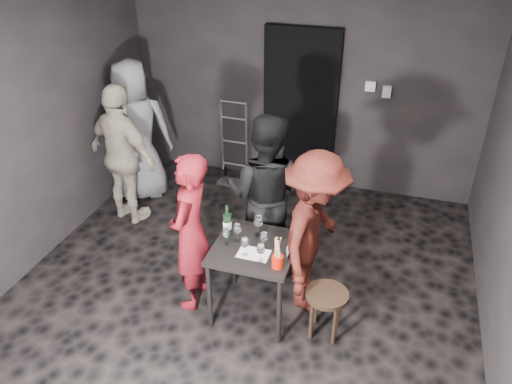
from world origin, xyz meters
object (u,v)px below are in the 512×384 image
(breadstick_cup, at_px, (278,253))
(server_red, at_px, (190,230))
(hand_truck, at_px, (234,167))
(bystander_cream, at_px, (122,147))
(woman_black, at_px, (265,184))
(wine_bottle, at_px, (227,225))
(tasting_table, at_px, (255,255))
(bystander_grey, at_px, (134,118))
(stool, at_px, (326,300))
(man_maroon, at_px, (314,229))

(breadstick_cup, bearing_deg, server_red, 167.86)
(hand_truck, relative_size, bystander_cream, 0.61)
(server_red, bearing_deg, woman_black, 143.89)
(wine_bottle, bearing_deg, tasting_table, -15.52)
(bystander_cream, xyz_separation_m, bystander_grey, (-0.14, 0.55, 0.13))
(bystander_grey, bearing_deg, woman_black, 128.19)
(woman_black, height_order, bystander_grey, bystander_grey)
(stool, height_order, woman_black, woman_black)
(server_red, height_order, wine_bottle, server_red)
(tasting_table, height_order, stool, tasting_table)
(wine_bottle, xyz_separation_m, breadstick_cup, (0.55, -0.29, 0.01))
(tasting_table, height_order, server_red, server_red)
(stool, bearing_deg, breadstick_cup, -163.96)
(hand_truck, relative_size, man_maroon, 0.68)
(man_maroon, bearing_deg, hand_truck, 42.63)
(stool, bearing_deg, bystander_grey, 147.96)
(woman_black, relative_size, breadstick_cup, 6.29)
(stool, relative_size, woman_black, 0.24)
(bystander_cream, relative_size, bystander_grey, 0.88)
(hand_truck, height_order, breadstick_cup, hand_truck)
(hand_truck, bearing_deg, woman_black, -58.22)
(bystander_cream, height_order, wine_bottle, bystander_cream)
(server_red, xyz_separation_m, wine_bottle, (0.32, 0.10, 0.05))
(hand_truck, distance_m, breadstick_cup, 2.93)
(tasting_table, distance_m, breadstick_cup, 0.41)
(bystander_cream, bearing_deg, breadstick_cup, 167.09)
(bystander_cream, bearing_deg, man_maroon, 178.99)
(hand_truck, xyz_separation_m, man_maroon, (1.51, -2.06, 0.64))
(bystander_grey, bearing_deg, bystander_cream, 76.92)
(hand_truck, distance_m, bystander_cream, 1.71)
(bystander_cream, distance_m, bystander_grey, 0.58)
(server_red, relative_size, bystander_grey, 0.76)
(hand_truck, distance_m, woman_black, 1.99)
(bystander_grey, bearing_deg, server_red, 104.53)
(hand_truck, xyz_separation_m, wine_bottle, (0.75, -2.25, 0.66))
(man_maroon, bearing_deg, breadstick_cup, 163.04)
(hand_truck, bearing_deg, breadstick_cup, -60.87)
(stool, relative_size, wine_bottle, 1.45)
(man_maroon, xyz_separation_m, bystander_cream, (-2.40, 0.80, 0.10))
(man_maroon, xyz_separation_m, bystander_grey, (-2.54, 1.36, 0.23))
(wine_bottle, bearing_deg, bystander_grey, 139.00)
(breadstick_cup, bearing_deg, wine_bottle, 152.10)
(hand_truck, bearing_deg, man_maroon, -51.71)
(wine_bottle, bearing_deg, server_red, -162.15)
(woman_black, height_order, breadstick_cup, woman_black)
(hand_truck, height_order, server_red, server_red)
(stool, bearing_deg, woman_black, 134.39)
(hand_truck, relative_size, bystander_grey, 0.53)
(tasting_table, relative_size, server_red, 0.46)
(man_maroon, height_order, bystander_grey, bystander_grey)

